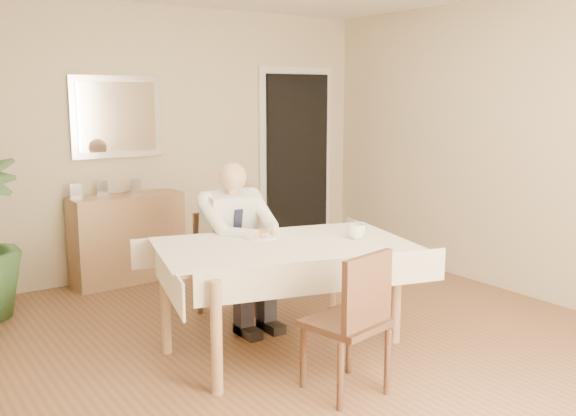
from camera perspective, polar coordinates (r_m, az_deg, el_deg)
room at (r=4.29m, az=2.63°, el=3.92°), size 5.00×5.02×2.60m
doorway at (r=7.21m, az=0.76°, el=4.05°), size 0.96×0.07×2.10m
mirror at (r=6.24m, az=-14.99°, el=7.83°), size 0.86×0.04×0.76m
dining_table at (r=4.42m, az=-0.42°, el=-4.23°), size 1.96×1.43×0.75m
chair_far at (r=5.20m, az=-5.80°, el=-4.43°), size 0.42×0.42×0.83m
chair_near at (r=3.79m, az=5.92°, el=-9.49°), size 0.50×0.50×0.88m
seated_man at (r=4.90m, az=-4.28°, el=-2.53°), size 0.48×0.72×1.24m
plate at (r=4.58m, az=-2.45°, el=-2.51°), size 0.26×0.26×0.02m
food at (r=4.58m, az=-2.45°, el=-2.25°), size 0.14×0.14×0.06m
knife at (r=4.55m, az=-1.62°, el=-2.38°), size 0.01×0.13×0.01m
fork at (r=4.51m, az=-2.48°, el=-2.50°), size 0.01×0.13×0.01m
coffee_mug at (r=4.55m, az=6.10°, el=-2.09°), size 0.15×0.15×0.10m
sideboard at (r=6.24m, az=-14.06°, el=-2.64°), size 1.06×0.41×0.83m
photo_frame_left at (r=6.04m, az=-18.35°, el=1.42°), size 0.10×0.02×0.14m
photo_frame_center at (r=6.16m, az=-16.19°, el=1.69°), size 0.10×0.02×0.14m
photo_frame_right at (r=6.21m, az=-13.42°, el=1.89°), size 0.10×0.02×0.14m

